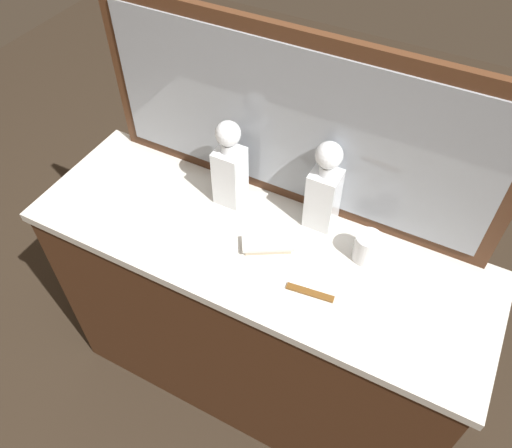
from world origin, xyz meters
The scene contains 8 objects.
ground_plane centered at (0.00, 0.00, 0.00)m, with size 6.00×6.00×0.00m, color #2D2319.
dresser centered at (0.00, 0.00, 0.44)m, with size 1.39×0.47×0.87m.
dresser_mirror centered at (0.00, 0.22, 1.15)m, with size 1.22×0.03×0.55m.
crystal_decanter_far_left centered at (-0.15, 0.12, 0.99)m, with size 0.08×0.08×0.29m.
crystal_decanter_left centered at (0.13, 0.16, 0.99)m, with size 0.08×0.08×0.30m.
crystal_tumbler_center centered at (0.30, 0.09, 0.91)m, with size 0.07×0.07×0.09m.
silver_brush_center centered at (0.04, 0.00, 0.88)m, with size 0.16×0.13×0.02m.
tortoiseshell_comb centered at (0.21, -0.09, 0.87)m, with size 0.13×0.04×0.01m.
Camera 1 is at (0.44, -0.84, 2.00)m, focal length 35.69 mm.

